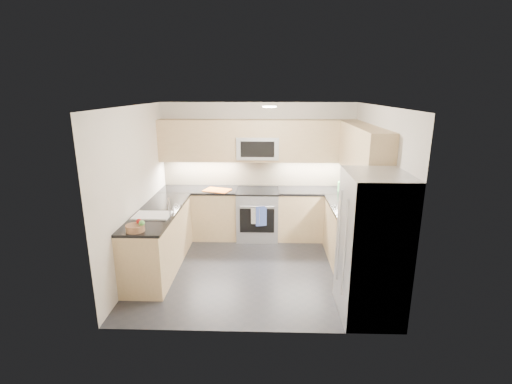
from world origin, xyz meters
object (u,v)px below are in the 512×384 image
object	(u,v)px
microwave	(258,148)
fruit_basket	(135,228)
utensil_bowl	(346,187)
refrigerator	(372,246)
gas_range	(257,214)
cutting_board	(217,190)

from	to	relation	value
microwave	fruit_basket	bearing A→B (deg)	-124.30
microwave	utensil_bowl	size ratio (longest dim) A/B	2.60
utensil_bowl	fruit_basket	size ratio (longest dim) A/B	1.20
refrigerator	fruit_basket	distance (m)	3.00
gas_range	refrigerator	size ratio (longest dim) A/B	0.51
gas_range	fruit_basket	distance (m)	2.68
gas_range	utensil_bowl	world-z (taller)	utensil_bowl
cutting_board	refrigerator	bearing A→B (deg)	-46.85
microwave	refrigerator	world-z (taller)	microwave
cutting_board	microwave	bearing A→B (deg)	16.48
utensil_bowl	microwave	bearing A→B (deg)	173.37
refrigerator	utensil_bowl	bearing A→B (deg)	86.27
microwave	refrigerator	size ratio (longest dim) A/B	0.42
microwave	utensil_bowl	distance (m)	1.75
utensil_bowl	cutting_board	world-z (taller)	utensil_bowl
utensil_bowl	gas_range	bearing A→B (deg)	177.81
utensil_bowl	fruit_basket	distance (m)	3.76
refrigerator	cutting_board	distance (m)	3.20
gas_range	fruit_basket	world-z (taller)	fruit_basket
refrigerator	microwave	bearing A→B (deg)	119.62
microwave	cutting_board	distance (m)	1.08
utensil_bowl	refrigerator	bearing A→B (deg)	-93.73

